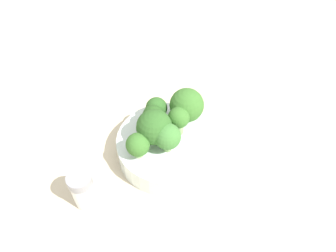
{
  "coord_description": "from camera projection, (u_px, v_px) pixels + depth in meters",
  "views": [
    {
      "loc": [
        -0.09,
        -0.34,
        0.47
      ],
      "look_at": [
        0.0,
        0.0,
        0.07
      ],
      "focal_mm": 35.0,
      "sensor_mm": 36.0,
      "label": 1
    }
  ],
  "objects": [
    {
      "name": "ground_plane",
      "position": [
        168.0,
        153.0,
        0.58
      ],
      "size": [
        3.0,
        3.0,
        0.0
      ],
      "primitive_type": "plane",
      "color": "beige"
    },
    {
      "name": "bowl",
      "position": [
        168.0,
        146.0,
        0.57
      ],
      "size": [
        0.17,
        0.17,
        0.04
      ],
      "primitive_type": "cylinder",
      "color": "silver",
      "rests_on": "ground_plane"
    },
    {
      "name": "broccoli_floret_0",
      "position": [
        154.0,
        127.0,
        0.52
      ],
      "size": [
        0.06,
        0.06,
        0.07
      ],
      "color": "#7A9E5B",
      "rests_on": "bowl"
    },
    {
      "name": "broccoli_floret_1",
      "position": [
        156.0,
        108.0,
        0.56
      ],
      "size": [
        0.04,
        0.04,
        0.05
      ],
      "color": "#8EB770",
      "rests_on": "bowl"
    },
    {
      "name": "broccoli_floret_2",
      "position": [
        153.0,
        117.0,
        0.54
      ],
      "size": [
        0.04,
        0.04,
        0.05
      ],
      "color": "#8EB770",
      "rests_on": "bowl"
    },
    {
      "name": "broccoli_floret_3",
      "position": [
        168.0,
        137.0,
        0.51
      ],
      "size": [
        0.04,
        0.04,
        0.05
      ],
      "color": "#84AD66",
      "rests_on": "bowl"
    },
    {
      "name": "broccoli_floret_4",
      "position": [
        187.0,
        106.0,
        0.55
      ],
      "size": [
        0.06,
        0.06,
        0.07
      ],
      "color": "#8EB770",
      "rests_on": "bowl"
    },
    {
      "name": "broccoli_floret_5",
      "position": [
        179.0,
        119.0,
        0.54
      ],
      "size": [
        0.04,
        0.04,
        0.05
      ],
      "color": "#84AD66",
      "rests_on": "bowl"
    },
    {
      "name": "broccoli_floret_6",
      "position": [
        138.0,
        145.0,
        0.51
      ],
      "size": [
        0.04,
        0.04,
        0.05
      ],
      "color": "#8EB770",
      "rests_on": "bowl"
    },
    {
      "name": "pepper_shaker",
      "position": [
        83.0,
        190.0,
        0.49
      ],
      "size": [
        0.04,
        0.04,
        0.07
      ],
      "color": "silver",
      "rests_on": "ground_plane"
    },
    {
      "name": "almond_crumb_0",
      "position": [
        75.0,
        179.0,
        0.54
      ],
      "size": [
        0.01,
        0.01,
        0.01
      ],
      "primitive_type": "cube",
      "rotation": [
        0.0,
        0.0,
        4.84
      ],
      "color": "#AD7F4C",
      "rests_on": "ground_plane"
    },
    {
      "name": "almond_crumb_1",
      "position": [
        138.0,
        115.0,
        0.64
      ],
      "size": [
        0.01,
        0.01,
        0.01
      ],
      "primitive_type": "cube",
      "rotation": [
        0.0,
        0.0,
        1.19
      ],
      "color": "#AD7F4C",
      "rests_on": "ground_plane"
    }
  ]
}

